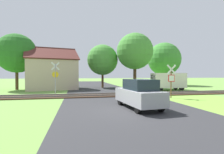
% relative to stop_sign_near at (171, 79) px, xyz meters
% --- Properties ---
extents(ground_plane, '(160.00, 160.00, 0.00)m').
position_rel_stop_sign_near_xyz_m(ground_plane, '(-5.02, -4.21, -1.66)').
color(ground_plane, '#6B9942').
extents(road_asphalt, '(8.28, 80.00, 0.01)m').
position_rel_stop_sign_near_xyz_m(road_asphalt, '(-5.02, -2.21, -1.66)').
color(road_asphalt, '#2D2D30').
rests_on(road_asphalt, ground).
extents(rail_track, '(60.00, 2.60, 0.22)m').
position_rel_stop_sign_near_xyz_m(rail_track, '(-5.02, 2.76, -1.60)').
color(rail_track, '#422D1E').
rests_on(rail_track, ground).
extents(stop_sign_near, '(0.88, 0.15, 2.94)m').
position_rel_stop_sign_near_xyz_m(stop_sign_near, '(0.00, 0.00, 0.00)').
color(stop_sign_near, brown).
rests_on(stop_sign_near, ground).
extents(crossing_sign_far, '(0.88, 0.14, 3.36)m').
position_rel_stop_sign_near_xyz_m(crossing_sign_far, '(-10.25, 4.92, 0.31)').
color(crossing_sign_far, '#9E9EA5').
rests_on(crossing_sign_far, ground).
extents(house, '(7.94, 7.44, 5.85)m').
position_rel_stop_sign_near_xyz_m(house, '(-11.59, 11.82, 0.54)').
color(house, '#C6B293').
rests_on(house, ground).
extents(tree_far, '(6.26, 6.26, 8.13)m').
position_rel_stop_sign_near_xyz_m(tree_far, '(8.37, 16.90, 3.33)').
color(tree_far, '#513823').
rests_on(tree_far, ground).
extents(tree_right, '(5.42, 5.42, 8.23)m').
position_rel_stop_sign_near_xyz_m(tree_right, '(0.45, 11.00, 3.85)').
color(tree_right, '#513823').
rests_on(tree_right, ground).
extents(tree_left, '(5.22, 5.22, 7.51)m').
position_rel_stop_sign_near_xyz_m(tree_left, '(-15.97, 11.67, 3.23)').
color(tree_left, '#513823').
rests_on(tree_left, ground).
extents(tree_center, '(4.75, 4.75, 6.71)m').
position_rel_stop_sign_near_xyz_m(tree_center, '(-4.11, 13.10, 2.66)').
color(tree_center, '#513823').
rests_on(tree_center, ground).
extents(mail_truck, '(5.02, 2.19, 2.24)m').
position_rel_stop_sign_near_xyz_m(mail_truck, '(3.53, 7.07, -0.42)').
color(mail_truck, silver).
rests_on(mail_truck, ground).
extents(parked_car, '(2.04, 4.15, 1.78)m').
position_rel_stop_sign_near_xyz_m(parked_car, '(-4.38, -3.75, -0.76)').
color(parked_car, '#99999E').
rests_on(parked_car, ground).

